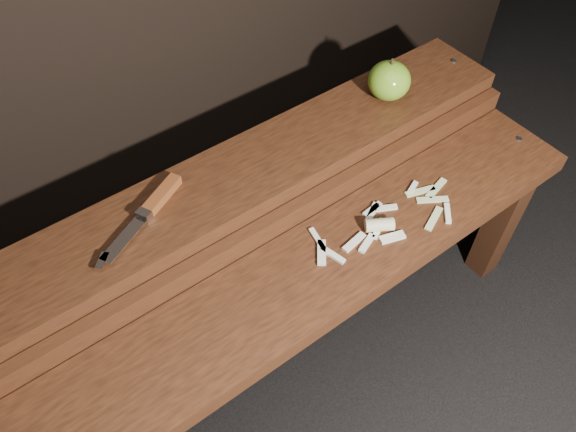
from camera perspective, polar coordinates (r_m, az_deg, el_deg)
ground at (r=1.42m, az=1.48°, el=-13.08°), size 60.00×60.00×0.00m
bench_front_tier at (r=1.09m, az=3.81°, el=-7.16°), size 1.20×0.20×0.42m
bench_rear_tier at (r=1.15m, az=-3.13°, el=2.13°), size 1.20×0.21×0.50m
apple at (r=1.24m, az=10.24°, el=13.38°), size 0.09×0.09×0.09m
knife at (r=1.04m, az=-13.58°, el=1.04°), size 0.22×0.12×0.02m
apple_scraps at (r=1.10m, az=9.56°, el=-0.72°), size 0.35×0.15×0.03m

